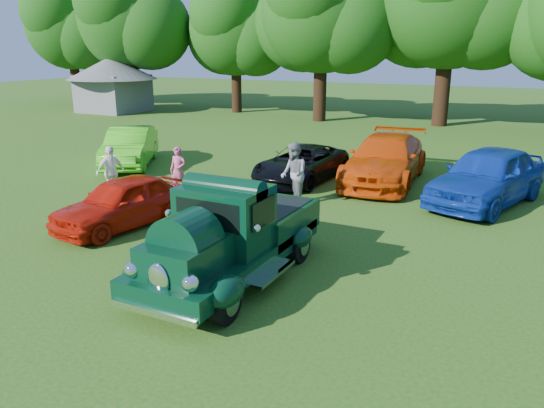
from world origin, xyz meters
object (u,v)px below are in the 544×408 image
at_px(hero_pickup, 232,237).
at_px(back_car_blue, 487,176).
at_px(back_car_orange, 385,160).
at_px(spectator_pink, 178,170).
at_px(back_car_lime, 130,147).
at_px(back_car_black, 301,164).
at_px(gazebo, 112,78).
at_px(red_convertible, 123,202).
at_px(spectator_white, 111,172).
at_px(spectator_grey, 294,174).

distance_m(hero_pickup, back_car_blue, 8.91).
relative_size(back_car_orange, spectator_pink, 3.71).
distance_m(back_car_lime, back_car_black, 7.09).
distance_m(hero_pickup, back_car_orange, 9.19).
bearing_deg(back_car_blue, back_car_lime, -159.71).
bearing_deg(gazebo, back_car_orange, -26.92).
height_order(red_convertible, back_car_lime, back_car_lime).
bearing_deg(back_car_blue, gazebo, 171.35).
bearing_deg(spectator_pink, back_car_black, 39.42).
bearing_deg(back_car_black, spectator_pink, -128.16).
distance_m(back_car_black, spectator_white, 6.38).
relative_size(hero_pickup, gazebo, 0.79).
bearing_deg(spectator_grey, red_convertible, -80.54).
distance_m(back_car_orange, spectator_white, 9.09).
distance_m(spectator_white, gazebo, 24.00).
xyz_separation_m(spectator_pink, gazebo, (-17.77, 16.19, 1.65)).
relative_size(back_car_blue, spectator_grey, 2.70).
height_order(back_car_black, back_car_blue, back_car_blue).
xyz_separation_m(hero_pickup, spectator_grey, (-1.09, 5.32, 0.07)).
xyz_separation_m(back_car_orange, spectator_pink, (-5.51, -4.37, -0.06)).
xyz_separation_m(red_convertible, spectator_pink, (-0.71, 3.35, 0.09)).
height_order(hero_pickup, spectator_white, hero_pickup).
xyz_separation_m(hero_pickup, back_car_lime, (-9.10, 7.29, -0.11)).
relative_size(back_car_black, spectator_white, 2.70).
distance_m(red_convertible, back_car_lime, 7.62).
relative_size(back_car_orange, gazebo, 0.87).
xyz_separation_m(hero_pickup, spectator_pink, (-4.91, 4.81, -0.10)).
distance_m(hero_pickup, red_convertible, 4.45).
bearing_deg(gazebo, red_convertible, -46.59).
distance_m(red_convertible, back_car_orange, 9.09).
relative_size(hero_pickup, spectator_white, 3.09).
relative_size(back_car_orange, spectator_white, 3.41).
xyz_separation_m(spectator_grey, spectator_white, (-5.34, -1.92, -0.11)).
distance_m(hero_pickup, spectator_white, 7.27).
bearing_deg(spectator_grey, back_car_black, 157.80).
height_order(red_convertible, spectator_pink, spectator_pink).
distance_m(red_convertible, back_car_blue, 10.47).
bearing_deg(back_car_black, back_car_orange, 26.04).
height_order(spectator_pink, gazebo, gazebo).
relative_size(red_convertible, back_car_blue, 0.77).
distance_m(back_car_lime, back_car_orange, 9.88).
relative_size(spectator_pink, gazebo, 0.23).
height_order(red_convertible, spectator_grey, spectator_grey).
distance_m(back_car_black, gazebo, 24.41).
distance_m(spectator_grey, gazebo, 26.72).
relative_size(hero_pickup, back_car_blue, 1.01).
relative_size(back_car_black, gazebo, 0.69).
bearing_deg(red_convertible, hero_pickup, -10.41).
bearing_deg(spectator_white, red_convertible, -114.67).
height_order(back_car_lime, back_car_orange, back_car_orange).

